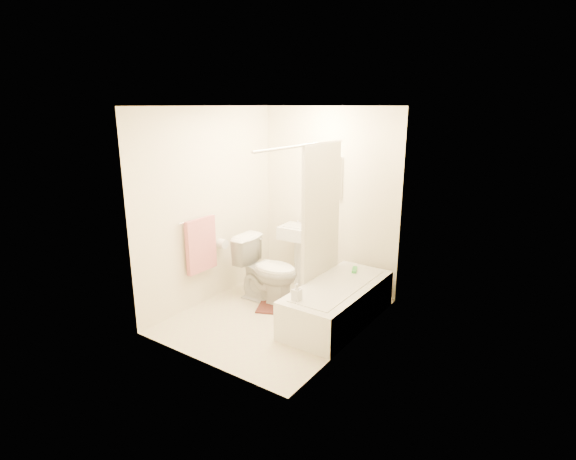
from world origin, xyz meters
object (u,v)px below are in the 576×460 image
Objects in this scene: bathtub at (338,303)px; bath_mat at (284,306)px; soap_bottle at (297,292)px; sink at (299,253)px; toilet at (268,270)px.

bathtub is 2.48× the size of bath_mat.
soap_bottle is at bearing -45.45° from bath_mat.
sink is 1.47× the size of bath_mat.
soap_bottle is (0.84, -0.61, 0.13)m from toilet.
soap_bottle is (0.55, -0.56, 0.52)m from bath_mat.
toilet is 1.05m from soap_bottle.
bath_mat is at bearing -176.26° from bathtub.
bathtub is 0.70m from soap_bottle.
toilet is 4.36× the size of soap_bottle.
toilet is 0.65m from sink.
soap_bottle is (0.79, -1.26, 0.07)m from sink.
bath_mat is (0.29, -0.05, -0.40)m from toilet.
toilet is 0.53× the size of bathtub.
bathtub reaches higher than bath_mat.
sink reaches higher than toilet.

